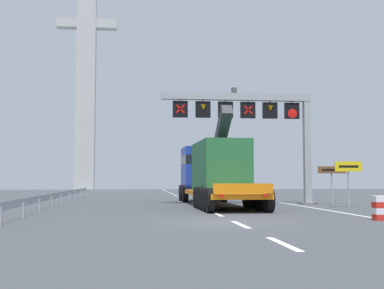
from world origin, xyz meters
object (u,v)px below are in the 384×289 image
object	(u,v)px
exit_sign_yellow	(348,172)
tourist_info_sign_brown	(332,175)
heavy_haul_truck_orange	(212,171)
overhead_lane_gantry	(256,116)
bridge_pylon_distant	(86,53)

from	to	relation	value
exit_sign_yellow	tourist_info_sign_brown	size ratio (longest dim) A/B	1.09
heavy_haul_truck_orange	tourist_info_sign_brown	bearing A→B (deg)	-8.76
heavy_haul_truck_orange	exit_sign_yellow	world-z (taller)	heavy_haul_truck_orange
overhead_lane_gantry	tourist_info_sign_brown	world-z (taller)	overhead_lane_gantry
heavy_haul_truck_orange	tourist_info_sign_brown	distance (m)	7.05
tourist_info_sign_brown	exit_sign_yellow	bearing A→B (deg)	-91.95
exit_sign_yellow	bridge_pylon_distant	world-z (taller)	bridge_pylon_distant
overhead_lane_gantry	tourist_info_sign_brown	bearing A→B (deg)	-15.31
tourist_info_sign_brown	bridge_pylon_distant	world-z (taller)	bridge_pylon_distant
overhead_lane_gantry	bridge_pylon_distant	bearing A→B (deg)	108.04
tourist_info_sign_brown	bridge_pylon_distant	bearing A→B (deg)	112.20
overhead_lane_gantry	heavy_haul_truck_orange	bearing A→B (deg)	-177.88
overhead_lane_gantry	exit_sign_yellow	world-z (taller)	overhead_lane_gantry
bridge_pylon_distant	exit_sign_yellow	bearing A→B (deg)	-68.93
tourist_info_sign_brown	bridge_pylon_distant	size ratio (longest dim) A/B	0.06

